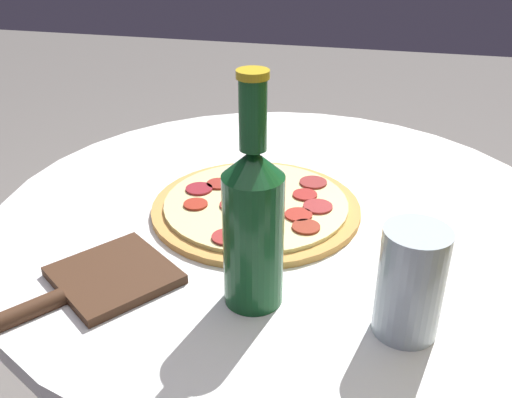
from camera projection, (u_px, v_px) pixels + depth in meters
table at (280, 299)px, 0.94m from camera, size 0.86×0.86×0.70m
pizza at (256, 206)px, 0.85m from camera, size 0.31×0.31×0.02m
beer_bottle at (253, 221)px, 0.62m from camera, size 0.07×0.07×0.27m
pizza_paddle at (95, 283)px, 0.68m from camera, size 0.24×0.20×0.02m
drinking_glass at (411, 282)px, 0.59m from camera, size 0.07×0.07×0.13m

